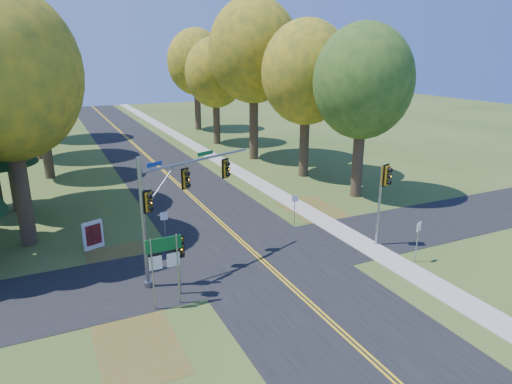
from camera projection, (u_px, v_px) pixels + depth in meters
name	position (u px, v px, depth m)	size (l,w,h in m)	color
ground	(276.00, 273.00, 22.96)	(160.00, 160.00, 0.00)	#324E1B
road_main	(276.00, 272.00, 22.96)	(8.00, 160.00, 0.02)	black
road_cross	(258.00, 257.00, 24.68)	(60.00, 6.00, 0.02)	black
centerline_left	(274.00, 273.00, 22.91)	(0.10, 160.00, 0.01)	gold
centerline_right	(277.00, 272.00, 22.99)	(0.10, 160.00, 0.01)	gold
sidewalk_east	(374.00, 250.00, 25.48)	(1.60, 160.00, 0.06)	#9E998E
leaf_patch_w_near	(130.00, 265.00, 23.76)	(4.00, 6.00, 0.00)	brown
leaf_patch_e	(323.00, 215.00, 30.91)	(3.50, 8.00, 0.00)	brown
leaf_patch_w_far	(137.00, 345.00, 17.31)	(3.00, 5.00, 0.00)	brown
tree_w_a	(5.00, 75.00, 23.72)	(8.00, 8.00, 14.15)	#38281C
tree_e_a	(363.00, 82.00, 32.73)	(7.20, 7.20, 12.73)	#38281C
tree_e_b	(307.00, 73.00, 38.25)	(7.60, 7.60, 13.33)	#38281C
tree_w_c	(39.00, 85.00, 37.85)	(6.80, 6.80, 11.91)	#38281C
tree_e_c	(254.00, 51.00, 44.29)	(8.80, 8.80, 15.79)	#38281C
tree_w_d	(28.00, 61.00, 44.59)	(8.20, 8.20, 14.56)	#38281C
tree_e_d	(216.00, 73.00, 52.69)	(7.00, 7.00, 12.32)	#38281C
tree_w_e	(39.00, 56.00, 54.41)	(8.40, 8.40, 14.97)	#38281C
tree_e_e	(196.00, 62.00, 62.15)	(7.80, 7.80, 13.74)	#38281C
traffic_mast	(173.00, 197.00, 21.59)	(6.45, 2.98, 6.29)	gray
east_signal_pole	(384.00, 185.00, 25.04)	(0.54, 0.65, 4.82)	#919399
ped_signal_pole	(180.00, 252.00, 20.15)	(0.46, 0.53, 2.94)	#9A9BA2
route_sign_cluster	(164.00, 257.00, 19.27)	(1.55, 0.12, 3.32)	gray
info_kiosk	(93.00, 235.00, 25.54)	(1.15, 0.58, 1.63)	silver
reg_sign_e_north	(295.00, 204.00, 28.94)	(0.38, 0.14, 2.03)	gray
reg_sign_e_south	(418.00, 234.00, 23.65)	(0.43, 0.18, 2.32)	gray
reg_sign_w	(164.00, 223.00, 25.49)	(0.42, 0.11, 2.19)	gray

